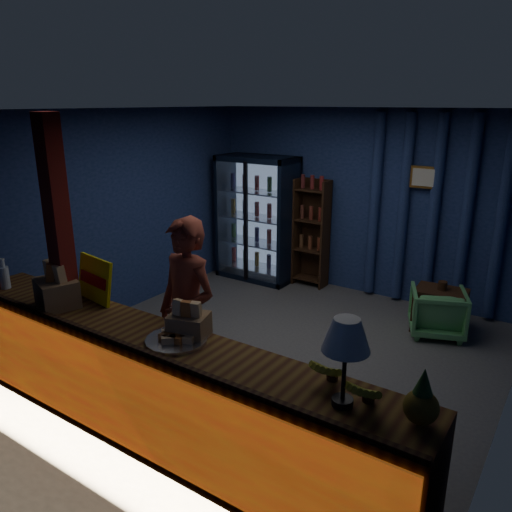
{
  "coord_description": "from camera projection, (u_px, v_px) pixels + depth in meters",
  "views": [
    {
      "loc": [
        2.63,
        -4.35,
        2.68
      ],
      "look_at": [
        -0.18,
        -0.2,
        1.12
      ],
      "focal_mm": 35.0,
      "sensor_mm": 36.0,
      "label": 1
    }
  ],
  "objects": [
    {
      "name": "pastry_tray",
      "position": [
        176.0,
        338.0,
        3.74
      ],
      "size": [
        0.47,
        0.47,
        0.08
      ],
      "color": "silver",
      "rests_on": "counter"
    },
    {
      "name": "beverage_cooler",
      "position": [
        260.0,
        219.0,
        7.71
      ],
      "size": [
        1.2,
        0.62,
        1.9
      ],
      "color": "black",
      "rests_on": "ground"
    },
    {
      "name": "bottle_shelf",
      "position": [
        312.0,
        233.0,
        7.41
      ],
      "size": [
        0.5,
        0.28,
        1.6
      ],
      "color": "#3D2713",
      "rests_on": "ground"
    },
    {
      "name": "yellow_sign",
      "position": [
        95.0,
        279.0,
        4.47
      ],
      "size": [
        0.51,
        0.17,
        0.4
      ],
      "color": "yellow",
      "rests_on": "counter"
    },
    {
      "name": "snack_box_left",
      "position": [
        57.0,
        291.0,
        4.36
      ],
      "size": [
        0.46,
        0.42,
        0.4
      ],
      "color": "#9B6B4B",
      "rests_on": "counter"
    },
    {
      "name": "side_table",
      "position": [
        440.0,
        310.0,
        6.0
      ],
      "size": [
        0.61,
        0.46,
        0.64
      ],
      "color": "#3D2713",
      "rests_on": "ground"
    },
    {
      "name": "framed_picture",
      "position": [
        425.0,
        177.0,
        6.33
      ],
      "size": [
        0.36,
        0.04,
        0.28
      ],
      "color": "#B57E2D",
      "rests_on": "room_walls"
    },
    {
      "name": "pineapple",
      "position": [
        422.0,
        402.0,
        2.75
      ],
      "size": [
        0.2,
        0.2,
        0.34
      ],
      "color": "olive",
      "rests_on": "counter"
    },
    {
      "name": "counter",
      "position": [
        156.0,
        388.0,
        4.0
      ],
      "size": [
        4.4,
        0.57,
        0.99
      ],
      "color": "brown",
      "rests_on": "ground"
    },
    {
      "name": "snack_box_centre",
      "position": [
        189.0,
        324.0,
        3.79
      ],
      "size": [
        0.35,
        0.31,
        0.3
      ],
      "color": "#9B6B4B",
      "rests_on": "counter"
    },
    {
      "name": "ground",
      "position": [
        279.0,
        348.0,
        5.65
      ],
      "size": [
        4.6,
        4.6,
        0.0
      ],
      "primitive_type": "plane",
      "color": "#515154",
      "rests_on": "ground"
    },
    {
      "name": "green_chair",
      "position": [
        437.0,
        312.0,
        5.92
      ],
      "size": [
        0.79,
        0.8,
        0.57
      ],
      "primitive_type": "imported",
      "rotation": [
        0.0,
        0.0,
        3.52
      ],
      "color": "#56AC60",
      "rests_on": "ground"
    },
    {
      "name": "banana_bunches",
      "position": [
        347.0,
        380.0,
        3.06
      ],
      "size": [
        0.54,
        0.31,
        0.18
      ],
      "color": "gold",
      "rests_on": "counter"
    },
    {
      "name": "table_lamp",
      "position": [
        346.0,
        338.0,
        2.84
      ],
      "size": [
        0.28,
        0.28,
        0.56
      ],
      "color": "black",
      "rests_on": "counter"
    },
    {
      "name": "support_post",
      "position": [
        63.0,
        267.0,
        4.32
      ],
      "size": [
        0.16,
        0.16,
        2.6
      ],
      "primitive_type": "cube",
      "color": "maroon",
      "rests_on": "ground"
    },
    {
      "name": "curtain_folds",
      "position": [
        434.0,
        213.0,
        6.42
      ],
      "size": [
        1.74,
        0.14,
        2.5
      ],
      "color": "navy",
      "rests_on": "room_walls"
    },
    {
      "name": "room_walls",
      "position": [
        281.0,
        213.0,
        5.18
      ],
      "size": [
        4.6,
        4.6,
        4.6
      ],
      "color": "navy",
      "rests_on": "ground"
    },
    {
      "name": "shopkeeper",
      "position": [
        187.0,
        315.0,
        4.4
      ],
      "size": [
        0.69,
        0.5,
        1.75
      ],
      "primitive_type": "imported",
      "rotation": [
        0.0,
        0.0,
        -0.13
      ],
      "color": "maroon",
      "rests_on": "ground"
    }
  ]
}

